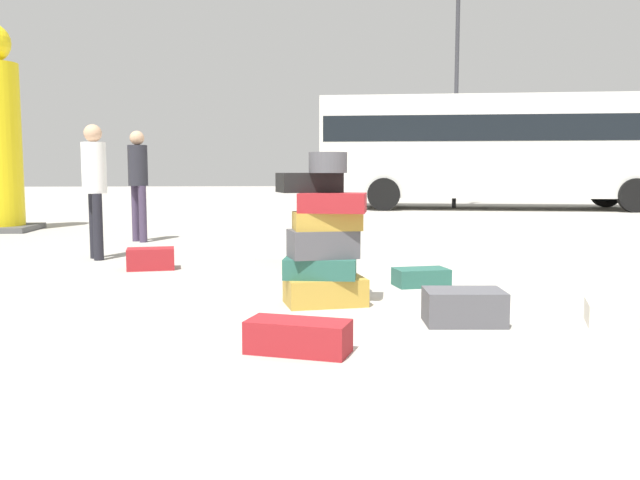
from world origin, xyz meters
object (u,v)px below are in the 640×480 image
Objects in this scene: suitcase_cream_foreground_far at (285,264)px; suitcase_tower at (323,239)px; suitcase_teal_upright_blue at (421,277)px; suitcase_maroon_foreground_near at (298,337)px; suitcase_charcoal_left_side at (464,307)px; parked_bus at (501,145)px; suitcase_cream_behind_tower at (632,315)px; person_bearded_onlooker at (138,176)px; lamp_post at (457,59)px; suitcase_maroon_right_side at (151,259)px; person_tourist_with_camera at (94,179)px.

suitcase_tower is at bearing -74.01° from suitcase_cream_foreground_far.
suitcase_maroon_foreground_near reaches higher than suitcase_teal_upright_blue.
suitcase_charcoal_left_side is 15.06m from parked_bus.
suitcase_maroon_foreground_near is at bearing -102.87° from parked_bus.
suitcase_charcoal_left_side reaches higher than suitcase_cream_behind_tower.
parked_bus is at bearing 93.23° from person_bearded_onlooker.
suitcase_maroon_foreground_near is 0.37× the size of person_bearded_onlooker.
person_bearded_onlooker is at bearing 124.74° from suitcase_charcoal_left_side.
suitcase_cream_behind_tower is (1.15, -1.76, -0.00)m from suitcase_teal_upright_blue.
suitcase_maroon_foreground_near is 16.74m from lamp_post.
suitcase_cream_behind_tower is 0.36× the size of person_bearded_onlooker.
suitcase_charcoal_left_side reaches higher than suitcase_maroon_foreground_near.
suitcase_maroon_right_side is (-3.96, 3.05, 0.04)m from suitcase_cream_behind_tower.
person_bearded_onlooker reaches higher than suitcase_teal_upright_blue.
lamp_post is at bearing 73.19° from suitcase_cream_foreground_far.
lamp_post is (7.46, 8.79, 3.27)m from person_bearded_onlooker.
suitcase_cream_behind_tower is 0.09× the size of lamp_post.
suitcase_maroon_foreground_near is 5.16m from person_tourist_with_camera.
suitcase_teal_upright_blue is 1.60m from suitcase_charcoal_left_side.
suitcase_maroon_right_side is (-1.51, 0.35, 0.03)m from suitcase_cream_foreground_far.
lamp_post is (4.00, 14.64, 4.18)m from suitcase_charcoal_left_side.
parked_bus is (6.43, 11.49, 1.74)m from suitcase_cream_foreground_far.
suitcase_charcoal_left_side reaches higher than suitcase_maroon_right_side.
lamp_post is at bearing 78.85° from suitcase_charcoal_left_side.
person_bearded_onlooker is (-2.49, 5.06, 0.48)m from suitcase_tower.
suitcase_cream_foreground_far is (-0.29, 1.75, -0.46)m from suitcase_tower.
lamp_post is at bearing 163.42° from parked_bus.
suitcase_maroon_foreground_near is 1.00× the size of suitcase_cream_foreground_far.
suitcase_cream_behind_tower is 0.97× the size of suitcase_maroon_foreground_near.
person_tourist_with_camera reaches higher than suitcase_maroon_right_side.
lamp_post is (5.26, 12.09, 4.22)m from suitcase_cream_foreground_far.
person_tourist_with_camera is at bearing 123.52° from suitcase_maroon_right_side.
suitcase_cream_behind_tower is 1.20m from suitcase_charcoal_left_side.
parked_bus reaches higher than suitcase_maroon_right_side.
suitcase_cream_behind_tower is at bearing -46.10° from suitcase_maroon_right_side.
suitcase_maroon_foreground_near is (-0.27, -1.48, -0.45)m from suitcase_tower.
suitcase_cream_foreground_far is 0.37× the size of person_tourist_with_camera.
lamp_post reaches higher than suitcase_cream_behind_tower.
parked_bus reaches higher than suitcase_charcoal_left_side.
suitcase_tower reaches higher than suitcase_charcoal_left_side.
person_bearded_onlooker is (-4.65, 6.02, 0.95)m from suitcase_cream_behind_tower.
suitcase_tower is 0.75× the size of person_tourist_with_camera.
lamp_post is at bearing 51.58° from suitcase_maroon_right_side.
person_bearded_onlooker is at bearing -130.33° from lamp_post.
suitcase_tower is 5.66m from person_bearded_onlooker.
suitcase_maroon_foreground_near is 3.23m from suitcase_cream_foreground_far.
suitcase_teal_upright_blue is 13.57m from parked_bus.
person_bearded_onlooker reaches higher than person_tourist_with_camera.
parked_bus reaches higher than suitcase_maroon_foreground_near.
lamp_post is (4.97, 13.84, 3.76)m from suitcase_tower.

